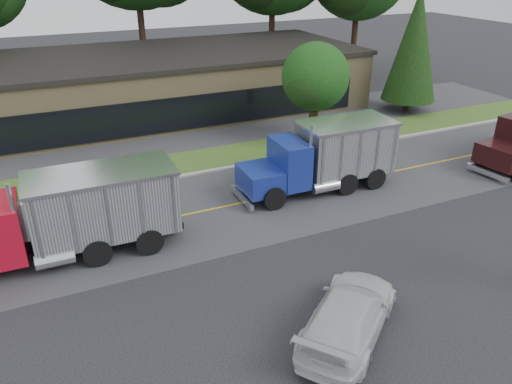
# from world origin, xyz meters

# --- Properties ---
(ground) EXTENTS (140.00, 140.00, 0.00)m
(ground) POSITION_xyz_m (0.00, 0.00, 0.00)
(ground) COLOR #39393F
(ground) RESTS_ON ground
(road) EXTENTS (60.00, 8.00, 0.02)m
(road) POSITION_xyz_m (0.00, 9.00, 0.00)
(road) COLOR #4B4B4F
(road) RESTS_ON ground
(center_line) EXTENTS (60.00, 0.12, 0.01)m
(center_line) POSITION_xyz_m (0.00, 9.00, 0.00)
(center_line) COLOR gold
(center_line) RESTS_ON ground
(curb) EXTENTS (60.00, 0.30, 0.12)m
(curb) POSITION_xyz_m (0.00, 13.20, 0.00)
(curb) COLOR #9E9E99
(curb) RESTS_ON ground
(grass_verge) EXTENTS (60.00, 3.40, 0.03)m
(grass_verge) POSITION_xyz_m (0.00, 15.00, 0.00)
(grass_verge) COLOR #3A5C1F
(grass_verge) RESTS_ON ground
(far_parking) EXTENTS (60.00, 7.00, 0.02)m
(far_parking) POSITION_xyz_m (0.00, 20.00, 0.00)
(far_parking) COLOR #4B4B4F
(far_parking) RESTS_ON ground
(strip_mall) EXTENTS (32.00, 12.00, 4.00)m
(strip_mall) POSITION_xyz_m (2.00, 26.00, 2.00)
(strip_mall) COLOR tan
(strip_mall) RESTS_ON ground
(evergreen_right) EXTENTS (3.94, 3.94, 8.95)m
(evergreen_right) POSITION_xyz_m (20.00, 18.00, 4.92)
(evergreen_right) COLOR #382619
(evergreen_right) RESTS_ON ground
(tree_verge) EXTENTS (4.35, 4.09, 6.20)m
(tree_verge) POSITION_xyz_m (10.07, 15.05, 3.94)
(tree_verge) COLOR #382619
(tree_verge) RESTS_ON ground
(dump_truck_red) EXTENTS (9.75, 2.80, 3.36)m
(dump_truck_red) POSITION_xyz_m (-5.25, 7.66, 1.81)
(dump_truck_red) COLOR black
(dump_truck_red) RESTS_ON ground
(dump_truck_blue) EXTENTS (8.09, 2.81, 3.36)m
(dump_truck_blue) POSITION_xyz_m (7.08, 8.88, 1.80)
(dump_truck_blue) COLOR black
(dump_truck_blue) RESTS_ON ground
(rally_car) EXTENTS (5.43, 4.94, 1.52)m
(rally_car) POSITION_xyz_m (1.99, -0.74, 0.76)
(rally_car) COLOR silver
(rally_car) RESTS_ON ground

